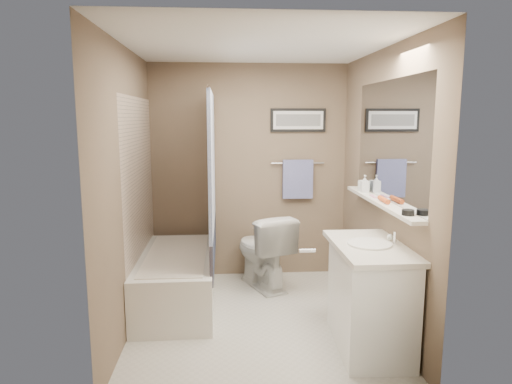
{
  "coord_description": "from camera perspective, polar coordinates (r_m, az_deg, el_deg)",
  "views": [
    {
      "loc": [
        -0.29,
        -3.87,
        1.81
      ],
      "look_at": [
        0.0,
        0.15,
        1.15
      ],
      "focal_mm": 32.0,
      "sensor_mm": 36.0,
      "label": 1
    }
  ],
  "objects": [
    {
      "name": "ground",
      "position": [
        4.29,
        0.15,
        -15.69
      ],
      "size": [
        2.5,
        2.5,
        0.0
      ],
      "primitive_type": "plane",
      "color": "beige",
      "rests_on": "ground"
    },
    {
      "name": "ceiling",
      "position": [
        3.92,
        0.17,
        17.64
      ],
      "size": [
        2.2,
        2.5,
        0.04
      ],
      "primitive_type": "cube",
      "color": "white",
      "rests_on": "wall_back"
    },
    {
      "name": "wall_back",
      "position": [
        5.15,
        -0.87,
        2.5
      ],
      "size": [
        2.2,
        0.04,
        2.4
      ],
      "primitive_type": "cube",
      "color": "brown",
      "rests_on": "ground"
    },
    {
      "name": "wall_front",
      "position": [
        2.73,
        2.09,
        -3.66
      ],
      "size": [
        2.2,
        0.04,
        2.4
      ],
      "primitive_type": "cube",
      "color": "brown",
      "rests_on": "ground"
    },
    {
      "name": "wall_left",
      "position": [
        4.0,
        -15.47,
        0.18
      ],
      "size": [
        0.04,
        2.5,
        2.4
      ],
      "primitive_type": "cube",
      "color": "brown",
      "rests_on": "ground"
    },
    {
      "name": "wall_right",
      "position": [
        4.15,
        15.19,
        0.52
      ],
      "size": [
        0.04,
        2.5,
        2.4
      ],
      "primitive_type": "cube",
      "color": "brown",
      "rests_on": "ground"
    },
    {
      "name": "tile_surround",
      "position": [
        4.52,
        -14.28,
        -1.32
      ],
      "size": [
        0.02,
        1.55,
        2.0
      ],
      "primitive_type": "cube",
      "color": "#CBB19A",
      "rests_on": "wall_left"
    },
    {
      "name": "curtain_rod",
      "position": [
        4.38,
        -5.69,
        12.39
      ],
      "size": [
        0.02,
        1.55,
        0.02
      ],
      "primitive_type": "cylinder",
      "rotation": [
        1.57,
        0.0,
        0.0
      ],
      "color": "silver",
      "rests_on": "wall_left"
    },
    {
      "name": "curtain_upper",
      "position": [
        4.39,
        -5.55,
        3.9
      ],
      "size": [
        0.03,
        1.45,
        1.28
      ],
      "primitive_type": "cube",
      "color": "white",
      "rests_on": "curtain_rod"
    },
    {
      "name": "curtain_lower",
      "position": [
        4.54,
        -5.39,
        -6.45
      ],
      "size": [
        0.03,
        1.45,
        0.36
      ],
      "primitive_type": "cube",
      "color": "#272F4A",
      "rests_on": "curtain_rod"
    },
    {
      "name": "mirror",
      "position": [
        3.97,
        16.3,
        6.18
      ],
      "size": [
        0.02,
        1.6,
        1.0
      ],
      "primitive_type": "cube",
      "color": "silver",
      "rests_on": "wall_right"
    },
    {
      "name": "shelf",
      "position": [
        4.01,
        15.22,
        -1.22
      ],
      "size": [
        0.12,
        1.6,
        0.03
      ],
      "primitive_type": "cube",
      "color": "silver",
      "rests_on": "wall_right"
    },
    {
      "name": "towel_bar",
      "position": [
        5.18,
        5.23,
        3.62
      ],
      "size": [
        0.6,
        0.02,
        0.02
      ],
      "primitive_type": "cylinder",
      "rotation": [
        0.0,
        1.57,
        0.0
      ],
      "color": "silver",
      "rests_on": "wall_back"
    },
    {
      "name": "towel",
      "position": [
        5.18,
        5.24,
        1.61
      ],
      "size": [
        0.34,
        0.05,
        0.44
      ],
      "primitive_type": "cube",
      "color": "#959ED9",
      "rests_on": "towel_bar"
    },
    {
      "name": "art_frame",
      "position": [
        5.17,
        5.28,
        8.93
      ],
      "size": [
        0.62,
        0.02,
        0.26
      ],
      "primitive_type": "cube",
      "color": "black",
      "rests_on": "wall_back"
    },
    {
      "name": "art_mat",
      "position": [
        5.16,
        5.31,
        8.93
      ],
      "size": [
        0.56,
        0.0,
        0.2
      ],
      "primitive_type": "cube",
      "color": "white",
      "rests_on": "art_frame"
    },
    {
      "name": "art_image",
      "position": [
        5.16,
        5.31,
        8.93
      ],
      "size": [
        0.5,
        0.0,
        0.13
      ],
      "primitive_type": "cube",
      "color": "#595959",
      "rests_on": "art_mat"
    },
    {
      "name": "door",
      "position": [
        2.88,
        13.14,
        -7.32
      ],
      "size": [
        0.8,
        0.02,
        2.0
      ],
      "primitive_type": "cube",
      "color": "silver",
      "rests_on": "wall_front"
    },
    {
      "name": "door_handle",
      "position": [
        2.85,
        6.42,
        -7.31
      ],
      "size": [
        0.1,
        0.02,
        0.02
      ],
      "primitive_type": "cylinder",
      "rotation": [
        0.0,
        1.57,
        0.0
      ],
      "color": "silver",
      "rests_on": "door"
    },
    {
      "name": "bathtub",
      "position": [
        4.59,
        -9.8,
        -10.72
      ],
      "size": [
        0.71,
        1.51,
        0.5
      ],
      "primitive_type": "cube",
      "rotation": [
        0.0,
        0.0,
        0.01
      ],
      "color": "white",
      "rests_on": "ground"
    },
    {
      "name": "tub_rim",
      "position": [
        4.51,
        -9.89,
        -7.73
      ],
      "size": [
        0.56,
        1.36,
        0.02
      ],
      "primitive_type": "cube",
      "color": "silver",
      "rests_on": "bathtub"
    },
    {
      "name": "toilet",
      "position": [
        4.93,
        0.82,
        -7.27
      ],
      "size": [
        0.72,
        0.9,
        0.81
      ],
      "primitive_type": "imported",
      "rotation": [
        0.0,
        0.0,
        3.53
      ],
      "color": "silver",
      "rests_on": "ground"
    },
    {
      "name": "vanity",
      "position": [
        3.8,
        14.02,
        -12.8
      ],
      "size": [
        0.55,
        0.93,
        0.8
      ],
      "primitive_type": "cube",
      "rotation": [
        0.0,
        0.0,
        -0.06
      ],
      "color": "white",
      "rests_on": "ground"
    },
    {
      "name": "countertop",
      "position": [
        3.66,
        14.13,
        -6.7
      ],
      "size": [
        0.54,
        0.96,
        0.04
      ],
      "primitive_type": "cube",
      "color": "silver",
      "rests_on": "vanity"
    },
    {
      "name": "sink_basin",
      "position": [
        3.65,
        14.0,
        -6.29
      ],
      "size": [
        0.34,
        0.34,
        0.01
      ],
      "primitive_type": "cylinder",
      "color": "white",
      "rests_on": "countertop"
    },
    {
      "name": "faucet_spout",
      "position": [
        3.7,
        16.98,
        -5.51
      ],
      "size": [
        0.02,
        0.02,
        0.1
      ],
      "primitive_type": "cylinder",
      "color": "silver",
      "rests_on": "countertop"
    },
    {
      "name": "faucet_knob",
      "position": [
        3.8,
        16.43,
        -5.43
      ],
      "size": [
        0.05,
        0.05,
        0.05
      ],
      "primitive_type": "sphere",
      "color": "white",
      "rests_on": "countertop"
    },
    {
      "name": "candle_bowl_near",
      "position": [
        3.46,
        18.47,
        -2.44
      ],
      "size": [
        0.09,
        0.09,
        0.04
      ],
      "primitive_type": "cylinder",
      "color": "black",
      "rests_on": "shelf"
    },
    {
      "name": "hair_brush_front",
      "position": [
        3.92,
        15.69,
        -0.94
      ],
      "size": [
        0.05,
        0.22,
        0.04
      ],
      "primitive_type": "cylinder",
      "rotation": [
        1.57,
        0.0,
        -0.02
      ],
      "color": "#CA4D1C",
      "rests_on": "shelf"
    },
    {
      "name": "pink_comb",
      "position": [
        4.18,
        14.44,
        -0.53
      ],
      "size": [
        0.04,
        0.16,
        0.01
      ],
      "primitive_type": "cube",
      "rotation": [
        0.0,
        0.0,
        -0.06
      ],
      "color": "pink",
      "rests_on": "shelf"
    },
    {
      "name": "glass_jar",
      "position": [
        4.48,
        13.12,
        0.78
      ],
      "size": [
        0.08,
        0.08,
        0.1
      ],
      "primitive_type": "cylinder",
      "color": "silver",
      "rests_on": "shelf"
    },
    {
      "name": "soap_bottle",
      "position": [
        4.4,
        13.43,
        1.02
      ],
      "size": [
        0.07,
        0.08,
        0.16
      ],
      "primitive_type": "imported",
      "rotation": [
        0.0,
        0.0,
        0.03
      ],
      "color": "#999999",
      "rests_on": "shelf"
    }
  ]
}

